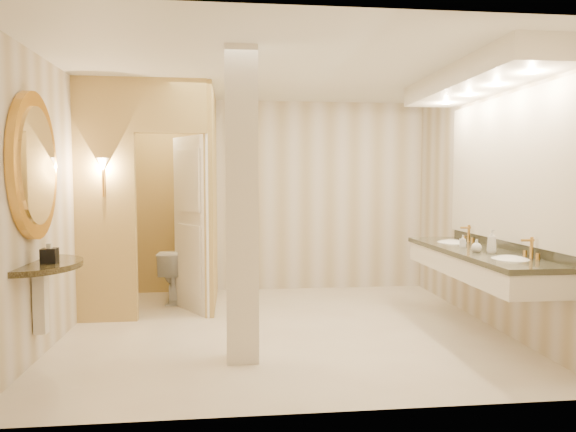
# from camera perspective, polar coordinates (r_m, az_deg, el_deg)

# --- Properties ---
(floor) EXTENTS (4.50, 4.50, 0.00)m
(floor) POSITION_cam_1_polar(r_m,az_deg,el_deg) (5.60, -0.52, -12.40)
(floor) COLOR white
(floor) RESTS_ON ground
(ceiling) EXTENTS (4.50, 4.50, 0.00)m
(ceiling) POSITION_cam_1_polar(r_m,az_deg,el_deg) (5.48, -0.54, 15.79)
(ceiling) COLOR silver
(ceiling) RESTS_ON wall_back
(wall_back) EXTENTS (4.50, 0.02, 2.70)m
(wall_back) POSITION_cam_1_polar(r_m,az_deg,el_deg) (7.36, -2.08, 2.21)
(wall_back) COLOR beige
(wall_back) RESTS_ON floor
(wall_front) EXTENTS (4.50, 0.02, 2.70)m
(wall_front) POSITION_cam_1_polar(r_m,az_deg,el_deg) (3.39, 2.84, 0.11)
(wall_front) COLOR beige
(wall_front) RESTS_ON floor
(wall_left) EXTENTS (0.02, 4.00, 2.70)m
(wall_left) POSITION_cam_1_polar(r_m,az_deg,el_deg) (5.61, -24.04, 1.31)
(wall_left) COLOR beige
(wall_left) RESTS_ON floor
(wall_right) EXTENTS (0.02, 4.00, 2.70)m
(wall_right) POSITION_cam_1_polar(r_m,az_deg,el_deg) (6.03, 21.28, 1.55)
(wall_right) COLOR beige
(wall_right) RESTS_ON floor
(toilet_closet) EXTENTS (1.50, 1.55, 2.70)m
(toilet_closet) POSITION_cam_1_polar(r_m,az_deg,el_deg) (6.34, -11.64, 2.16)
(toilet_closet) COLOR tan
(toilet_closet) RESTS_ON floor
(wall_sconce) EXTENTS (0.14, 0.14, 0.42)m
(wall_sconce) POSITION_cam_1_polar(r_m,az_deg,el_deg) (5.94, -19.87, 5.24)
(wall_sconce) COLOR #B48339
(wall_sconce) RESTS_ON toilet_closet
(vanity) EXTENTS (0.75, 2.48, 2.09)m
(vanity) POSITION_cam_1_polar(r_m,az_deg,el_deg) (5.54, 20.78, 4.24)
(vanity) COLOR silver
(vanity) RESTS_ON floor
(console_shelf) EXTENTS (0.97, 0.97, 1.93)m
(console_shelf) POSITION_cam_1_polar(r_m,az_deg,el_deg) (4.88, -26.34, 0.79)
(console_shelf) COLOR black
(console_shelf) RESTS_ON floor
(pillar) EXTENTS (0.28, 0.28, 2.70)m
(pillar) POSITION_cam_1_polar(r_m,az_deg,el_deg) (4.45, -5.15, 1.03)
(pillar) COLOR silver
(pillar) RESTS_ON floor
(tissue_box) EXTENTS (0.13, 0.13, 0.13)m
(tissue_box) POSITION_cam_1_polar(r_m,az_deg,el_deg) (4.82, -24.98, -4.02)
(tissue_box) COLOR black
(tissue_box) RESTS_ON console_shelf
(toilet) EXTENTS (0.40, 0.68, 0.69)m
(toilet) POSITION_cam_1_polar(r_m,az_deg,el_deg) (6.89, -12.42, -6.43)
(toilet) COLOR white
(toilet) RESTS_ON floor
(soap_bottle_a) EXTENTS (0.07, 0.07, 0.13)m
(soap_bottle_a) POSITION_cam_1_polar(r_m,az_deg,el_deg) (5.72, 18.84, -2.65)
(soap_bottle_a) COLOR beige
(soap_bottle_a) RESTS_ON vanity
(soap_bottle_b) EXTENTS (0.11, 0.11, 0.13)m
(soap_bottle_b) POSITION_cam_1_polar(r_m,az_deg,el_deg) (5.37, 20.21, -3.10)
(soap_bottle_b) COLOR silver
(soap_bottle_b) RESTS_ON vanity
(soap_bottle_c) EXTENTS (0.11, 0.11, 0.23)m
(soap_bottle_c) POSITION_cam_1_polar(r_m,az_deg,el_deg) (5.34, 21.70, -2.64)
(soap_bottle_c) COLOR #C6B28C
(soap_bottle_c) RESTS_ON vanity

